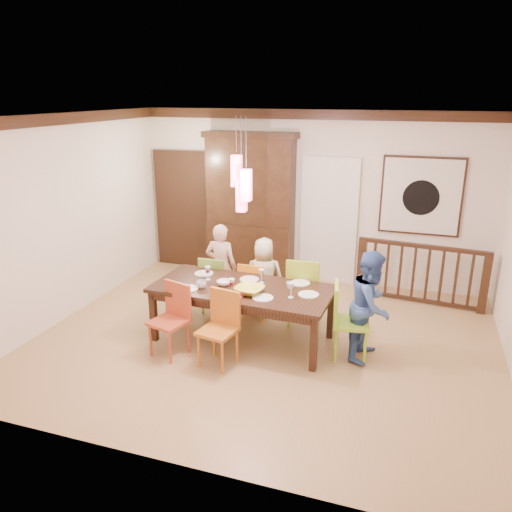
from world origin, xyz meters
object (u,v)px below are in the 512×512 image
(dining_table, at_px, (242,292))
(person_far_mid, at_px, (264,277))
(balustrade, at_px, (421,273))
(chair_end_right, at_px, (351,317))
(person_far_left, at_px, (221,266))
(person_end_right, at_px, (371,306))
(chair_far_left, at_px, (216,280))
(china_hutch, at_px, (251,206))

(dining_table, height_order, person_far_mid, person_far_mid)
(balustrade, height_order, person_far_mid, person_far_mid)
(chair_end_right, xyz_separation_m, person_far_left, (-2.09, 0.91, 0.11))
(dining_table, xyz_separation_m, person_far_mid, (0.04, 0.82, -0.08))
(balustrade, distance_m, person_far_mid, 2.48)
(person_far_left, bearing_deg, chair_end_right, 154.20)
(person_far_mid, distance_m, person_end_right, 1.78)
(chair_far_left, bearing_deg, balustrade, -156.34)
(chair_far_left, bearing_deg, china_hutch, -89.80)
(china_hutch, distance_m, person_far_mid, 1.83)
(china_hutch, bearing_deg, balustrade, -6.79)
(person_end_right, bearing_deg, dining_table, 103.17)
(person_far_left, bearing_deg, balustrade, -160.88)
(dining_table, relative_size, person_far_left, 1.80)
(chair_end_right, distance_m, person_end_right, 0.27)
(dining_table, distance_m, chair_far_left, 1.01)
(chair_far_left, height_order, person_far_left, person_far_left)
(person_far_left, bearing_deg, china_hutch, -91.09)
(chair_end_right, xyz_separation_m, china_hutch, (-2.12, 2.38, 0.72))
(chair_far_left, distance_m, chair_end_right, 2.24)
(person_end_right, bearing_deg, person_far_mid, 75.82)
(china_hutch, xyz_separation_m, person_far_left, (0.03, -1.47, -0.61))
(person_far_left, relative_size, person_far_mid, 1.11)
(balustrade, bearing_deg, person_end_right, -100.03)
(china_hutch, xyz_separation_m, balustrade, (2.91, -0.35, -0.77))
(dining_table, bearing_deg, person_far_mid, 89.87)
(balustrade, height_order, person_far_left, person_far_left)
(person_far_left, height_order, person_far_mid, person_far_left)
(china_hutch, bearing_deg, person_far_mid, -64.58)
(dining_table, bearing_deg, chair_end_right, 1.40)
(dining_table, xyz_separation_m, chair_far_left, (-0.68, 0.73, -0.17))
(chair_far_left, xyz_separation_m, chair_end_right, (2.11, -0.75, 0.05))
(china_hutch, distance_m, person_far_left, 1.59)
(person_far_mid, height_order, person_end_right, person_end_right)
(balustrade, bearing_deg, person_far_mid, -145.18)
(china_hutch, xyz_separation_m, person_end_right, (2.34, -2.30, -0.58))
(chair_end_right, relative_size, person_far_left, 0.73)
(person_far_left, bearing_deg, dining_table, 124.59)
(person_end_right, bearing_deg, china_hutch, 56.66)
(chair_far_left, relative_size, person_far_left, 0.67)
(chair_far_left, xyz_separation_m, balustrade, (2.89, 1.28, -0.01))
(dining_table, height_order, chair_far_left, chair_far_left)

